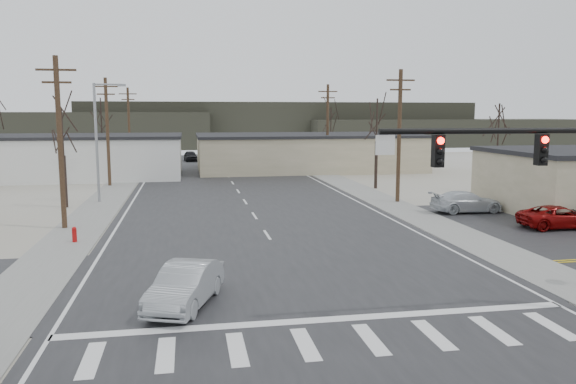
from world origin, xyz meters
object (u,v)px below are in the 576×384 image
traffic_signal_mast (570,178)px  sedan_crossing (185,285)px  fire_hydrant (74,235)px  car_far_a (242,165)px  car_parked_red (559,217)px  car_parked_silver (466,202)px  car_far_b (191,156)px

traffic_signal_mast → sedan_crossing: (-12.34, 3.20, -3.89)m
fire_hydrant → car_far_a: car_far_a is taller
car_parked_red → car_parked_silver: size_ratio=0.96×
car_far_b → car_parked_red: (21.07, -51.74, -0.08)m
car_parked_silver → car_parked_red: bearing=-155.3°
car_parked_silver → car_far_b: bearing=21.0°
car_parked_red → car_parked_silver: bearing=26.8°
fire_hydrant → car_parked_silver: 25.11m
car_far_b → car_parked_red: bearing=-73.8°
car_far_a → car_far_b: car_far_a is taller
fire_hydrant → car_parked_red: car_parked_red is taller
traffic_signal_mast → car_parked_red: (9.35, 13.09, -3.99)m
fire_hydrant → car_parked_red: (27.45, -1.11, 0.24)m
sedan_crossing → car_parked_silver: bearing=59.5°
fire_hydrant → car_parked_silver: size_ratio=0.18×
car_far_a → car_parked_silver: size_ratio=1.19×
sedan_crossing → car_parked_silver: 24.63m
fire_hydrant → traffic_signal_mast: bearing=-38.1°
sedan_crossing → car_far_a: 44.56m
sedan_crossing → car_far_b: size_ratio=1.06×
car_far_a → car_parked_red: 37.56m
fire_hydrant → car_far_b: (6.38, 50.63, 0.32)m
traffic_signal_mast → fire_hydrant: bearing=141.9°
traffic_signal_mast → car_far_a: size_ratio=1.54×
fire_hydrant → sedan_crossing: sedan_crossing is taller
car_far_a → car_parked_red: car_far_a is taller
traffic_signal_mast → fire_hydrant: size_ratio=10.29×
traffic_signal_mast → car_parked_red: 16.58m
car_parked_red → car_parked_silver: 6.54m
fire_hydrant → car_far_b: size_ratio=0.21×
sedan_crossing → car_far_a: bearing=101.5°
car_far_a → sedan_crossing: bearing=94.4°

